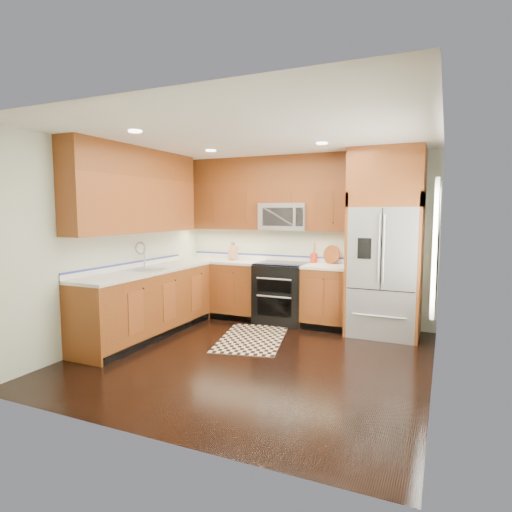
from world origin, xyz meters
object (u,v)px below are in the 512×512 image
at_px(range, 282,293).
at_px(rug, 252,339).
at_px(knife_block, 233,253).
at_px(refrigerator, 385,243).
at_px(utensil_crock, 314,256).

relative_size(range, rug, 0.68).
bearing_deg(range, knife_block, 173.27).
height_order(refrigerator, rug, refrigerator).
distance_m(refrigerator, knife_block, 2.47).
height_order(range, utensil_crock, utensil_crock).
bearing_deg(rug, range, 74.23).
distance_m(knife_block, utensil_crock, 1.35).
height_order(range, rug, range).
bearing_deg(refrigerator, utensil_crock, 165.50).
relative_size(refrigerator, utensil_crock, 8.50).
distance_m(refrigerator, rug, 2.28).
bearing_deg(knife_block, rug, -52.57).
bearing_deg(rug, knife_block, 114.87).
xyz_separation_m(refrigerator, utensil_crock, (-1.11, 0.29, -0.26)).
bearing_deg(refrigerator, range, 178.60).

